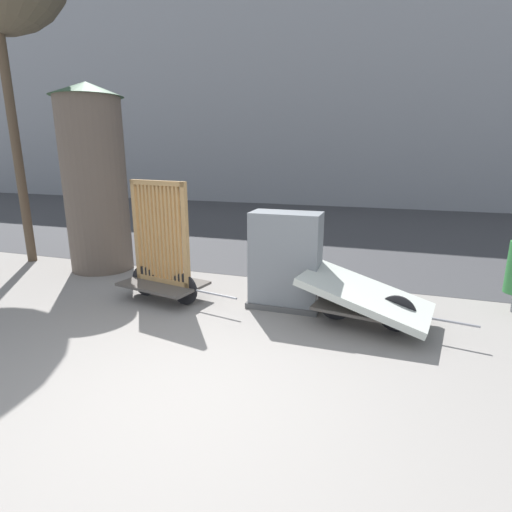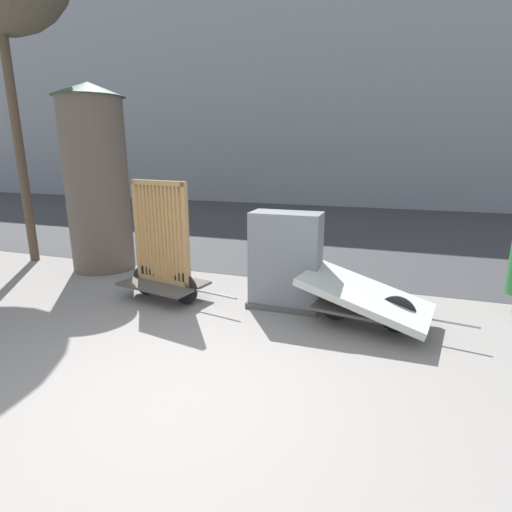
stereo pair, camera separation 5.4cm
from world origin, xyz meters
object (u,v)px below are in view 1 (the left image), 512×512
object	(u,v)px
bike_cart_with_bedframe	(162,259)
utility_cabinet	(285,263)
bike_cart_with_mattress	(366,298)
advertising_column	(95,179)

from	to	relation	value
bike_cart_with_bedframe	utility_cabinet	bearing A→B (deg)	21.04
bike_cart_with_bedframe	bike_cart_with_mattress	world-z (taller)	bike_cart_with_bedframe
bike_cart_with_mattress	advertising_column	size ratio (longest dim) A/B	0.64
bike_cart_with_mattress	utility_cabinet	distance (m)	1.22
bike_cart_with_mattress	utility_cabinet	size ratio (longest dim) A/B	1.57
bike_cart_with_bedframe	utility_cabinet	distance (m)	1.83
bike_cart_with_bedframe	advertising_column	world-z (taller)	advertising_column
bike_cart_with_mattress	bike_cart_with_bedframe	bearing A→B (deg)	-170.18
bike_cart_with_bedframe	utility_cabinet	world-z (taller)	bike_cart_with_bedframe
bike_cart_with_bedframe	utility_cabinet	xyz separation A→B (m)	(1.80, 0.32, 0.01)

